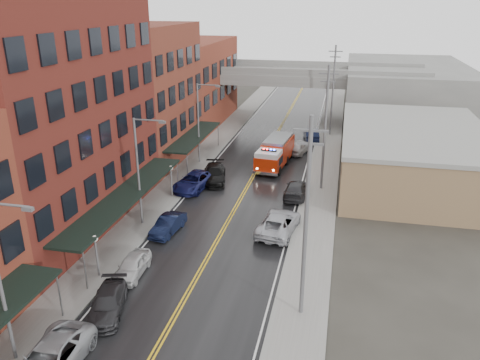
# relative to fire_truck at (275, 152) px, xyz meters

# --- Properties ---
(road) EXTENTS (11.00, 160.00, 0.02)m
(road) POSITION_rel_fire_truck_xyz_m (-1.73, -10.86, -1.60)
(road) COLOR black
(road) RESTS_ON ground
(sidewalk_left) EXTENTS (3.00, 160.00, 0.15)m
(sidewalk_left) POSITION_rel_fire_truck_xyz_m (-9.03, -10.86, -1.54)
(sidewalk_left) COLOR slate
(sidewalk_left) RESTS_ON ground
(sidewalk_right) EXTENTS (3.00, 160.00, 0.15)m
(sidewalk_right) POSITION_rel_fire_truck_xyz_m (5.57, -10.86, -1.54)
(sidewalk_right) COLOR slate
(sidewalk_right) RESTS_ON ground
(curb_left) EXTENTS (0.30, 160.00, 0.15)m
(curb_left) POSITION_rel_fire_truck_xyz_m (-7.38, -10.86, -1.54)
(curb_left) COLOR gray
(curb_left) RESTS_ON ground
(curb_right) EXTENTS (0.30, 160.00, 0.15)m
(curb_right) POSITION_rel_fire_truck_xyz_m (3.92, -10.86, -1.54)
(curb_right) COLOR gray
(curb_right) RESTS_ON ground
(brick_building_b) EXTENTS (9.00, 20.00, 18.00)m
(brick_building_b) POSITION_rel_fire_truck_xyz_m (-15.03, -17.86, 7.39)
(brick_building_b) COLOR #571B17
(brick_building_b) RESTS_ON ground
(brick_building_c) EXTENTS (9.00, 15.00, 15.00)m
(brick_building_c) POSITION_rel_fire_truck_xyz_m (-15.03, -0.36, 5.89)
(brick_building_c) COLOR maroon
(brick_building_c) RESTS_ON ground
(brick_building_far) EXTENTS (9.00, 20.00, 12.00)m
(brick_building_far) POSITION_rel_fire_truck_xyz_m (-15.03, 17.14, 4.39)
(brick_building_far) COLOR brown
(brick_building_far) RESTS_ON ground
(tan_building) EXTENTS (14.00, 22.00, 5.00)m
(tan_building) POSITION_rel_fire_truck_xyz_m (14.27, -0.86, 0.89)
(tan_building) COLOR olive
(tan_building) RESTS_ON ground
(right_far_block) EXTENTS (18.00, 30.00, 8.00)m
(right_far_block) POSITION_rel_fire_truck_xyz_m (16.27, 29.14, 2.39)
(right_far_block) COLOR slate
(right_far_block) RESTS_ON ground
(awning_1) EXTENTS (2.60, 18.00, 3.09)m
(awning_1) POSITION_rel_fire_truck_xyz_m (-9.22, -17.86, 1.37)
(awning_1) COLOR black
(awning_1) RESTS_ON ground
(awning_2) EXTENTS (2.60, 13.00, 3.09)m
(awning_2) POSITION_rel_fire_truck_xyz_m (-9.21, -0.36, 1.37)
(awning_2) COLOR black
(awning_2) RESTS_ON ground
(globe_lamp_1) EXTENTS (0.44, 0.44, 3.12)m
(globe_lamp_1) POSITION_rel_fire_truck_xyz_m (-8.13, -24.86, 0.70)
(globe_lamp_1) COLOR #59595B
(globe_lamp_1) RESTS_ON ground
(globe_lamp_2) EXTENTS (0.44, 0.44, 3.12)m
(globe_lamp_2) POSITION_rel_fire_truck_xyz_m (-8.13, -10.86, 0.70)
(globe_lamp_2) COLOR #59595B
(globe_lamp_2) RESTS_ON ground
(street_lamp_0) EXTENTS (2.64, 0.22, 9.00)m
(street_lamp_0) POSITION_rel_fire_truck_xyz_m (-8.27, -32.86, 3.57)
(street_lamp_0) COLOR #59595B
(street_lamp_0) RESTS_ON ground
(street_lamp_1) EXTENTS (2.64, 0.22, 9.00)m
(street_lamp_1) POSITION_rel_fire_truck_xyz_m (-8.27, -16.86, 3.57)
(street_lamp_1) COLOR #59595B
(street_lamp_1) RESTS_ON ground
(street_lamp_2) EXTENTS (2.64, 0.22, 9.00)m
(street_lamp_2) POSITION_rel_fire_truck_xyz_m (-8.27, -0.86, 3.57)
(street_lamp_2) COLOR #59595B
(street_lamp_2) RESTS_ON ground
(utility_pole_0) EXTENTS (1.80, 0.24, 12.00)m
(utility_pole_0) POSITION_rel_fire_truck_xyz_m (5.47, -25.86, 4.69)
(utility_pole_0) COLOR #59595B
(utility_pole_0) RESTS_ON ground
(utility_pole_1) EXTENTS (1.80, 0.24, 12.00)m
(utility_pole_1) POSITION_rel_fire_truck_xyz_m (5.47, -5.86, 4.69)
(utility_pole_1) COLOR #59595B
(utility_pole_1) RESTS_ON ground
(utility_pole_2) EXTENTS (1.80, 0.24, 12.00)m
(utility_pole_2) POSITION_rel_fire_truck_xyz_m (5.47, 14.14, 4.69)
(utility_pole_2) COLOR #59595B
(utility_pole_2) RESTS_ON ground
(overpass) EXTENTS (40.00, 10.00, 7.50)m
(overpass) POSITION_rel_fire_truck_xyz_m (-1.73, 21.14, 4.37)
(overpass) COLOR slate
(overpass) RESTS_ON ground
(fire_truck) EXTENTS (3.94, 8.39, 2.98)m
(fire_truck) POSITION_rel_fire_truck_xyz_m (0.00, 0.00, 0.00)
(fire_truck) COLOR red
(fire_truck) RESTS_ON ground
(parked_car_left_3) EXTENTS (2.98, 4.90, 1.33)m
(parked_car_left_3) POSITION_rel_fire_truck_xyz_m (-5.70, -28.26, -0.95)
(parked_car_left_3) COLOR black
(parked_car_left_3) RESTS_ON ground
(parked_car_left_4) EXTENTS (1.75, 4.02, 1.35)m
(parked_car_left_4) POSITION_rel_fire_truck_xyz_m (-6.05, -24.06, -0.94)
(parked_car_left_4) COLOR #B6B6B6
(parked_car_left_4) RESTS_ON ground
(parked_car_left_5) EXTENTS (1.91, 4.27, 1.36)m
(parked_car_left_5) POSITION_rel_fire_truck_xyz_m (-5.89, -17.78, -0.93)
(parked_car_left_5) COLOR black
(parked_car_left_5) RESTS_ON ground
(parked_car_left_6) EXTENTS (3.46, 5.96, 1.56)m
(parked_car_left_6) POSITION_rel_fire_truck_xyz_m (-6.73, -8.46, -0.83)
(parked_car_left_6) COLOR #131648
(parked_car_left_6) RESTS_ON ground
(parked_car_left_7) EXTENTS (3.40, 5.81, 1.58)m
(parked_car_left_7) POSITION_rel_fire_truck_xyz_m (-5.33, -6.06, -0.82)
(parked_car_left_7) COLOR black
(parked_car_left_7) RESTS_ON ground
(parked_car_right_0) EXTENTS (3.41, 6.06, 1.60)m
(parked_car_right_0) POSITION_rel_fire_truck_xyz_m (2.68, -15.74, -0.81)
(parked_car_right_0) COLOR #A6A8AE
(parked_car_right_0) RESTS_ON ground
(parked_car_right_1) EXTENTS (2.18, 5.04, 1.44)m
(parked_car_right_1) POSITION_rel_fire_truck_xyz_m (3.27, -8.20, -0.89)
(parked_car_right_1) COLOR #262528
(parked_car_right_1) RESTS_ON ground
(parked_car_right_2) EXTENTS (3.16, 5.27, 1.68)m
(parked_car_right_2) POSITION_rel_fire_truck_xyz_m (2.11, 5.34, -0.78)
(parked_car_right_2) COLOR #B9B9B9
(parked_car_right_2) RESTS_ON ground
(parked_car_right_3) EXTENTS (2.52, 5.07, 1.60)m
(parked_car_right_3) POSITION_rel_fire_truck_xyz_m (3.13, 11.34, -0.82)
(parked_car_right_3) COLOR black
(parked_car_right_3) RESTS_ON ground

